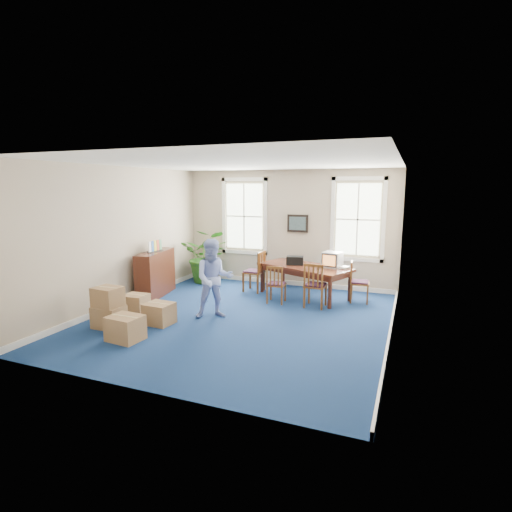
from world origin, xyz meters
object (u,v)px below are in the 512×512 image
at_px(crt_tv, 332,260).
at_px(cardboard_boxes, 121,306).
at_px(man, 214,279).
at_px(conference_table, 304,281).
at_px(chair_near_left, 276,284).
at_px(credenza, 156,273).
at_px(potted_plant, 207,256).

relative_size(crt_tv, cardboard_boxes, 0.30).
distance_m(man, cardboard_boxes, 1.92).
relative_size(conference_table, cardboard_boxes, 1.55).
relative_size(chair_near_left, credenza, 0.61).
height_order(crt_tv, cardboard_boxes, crt_tv).
xyz_separation_m(crt_tv, potted_plant, (-3.68, 0.41, -0.20)).
relative_size(conference_table, credenza, 1.55).
bearing_deg(potted_plant, man, -59.13).
relative_size(man, credenza, 1.12).
relative_size(chair_near_left, man, 0.55).
bearing_deg(man, chair_near_left, 28.79).
bearing_deg(potted_plant, conference_table, -8.71).
bearing_deg(credenza, cardboard_boxes, -81.94).
xyz_separation_m(man, cardboard_boxes, (-1.44, -1.21, -0.41)).
bearing_deg(crt_tv, potted_plant, -174.43).
bearing_deg(potted_plant, cardboard_boxes, -86.85).
height_order(crt_tv, potted_plant, potted_plant).
bearing_deg(potted_plant, chair_near_left, -26.33).
distance_m(conference_table, cardboard_boxes, 4.48).
bearing_deg(man, crt_tv, 17.89).
distance_m(chair_near_left, man, 1.79).
bearing_deg(cardboard_boxes, potted_plant, 93.15).
bearing_deg(man, credenza, 123.91).
bearing_deg(conference_table, man, -97.42).
distance_m(chair_near_left, cardboard_boxes, 3.57).
xyz_separation_m(conference_table, man, (-1.34, -2.31, 0.44)).
xyz_separation_m(potted_plant, cardboard_boxes, (0.22, -3.98, -0.35)).
height_order(chair_near_left, cardboard_boxes, chair_near_left).
bearing_deg(credenza, chair_near_left, -0.96).
height_order(conference_table, cardboard_boxes, cardboard_boxes).
distance_m(credenza, potted_plant, 1.86).
bearing_deg(conference_table, crt_tv, 27.12).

